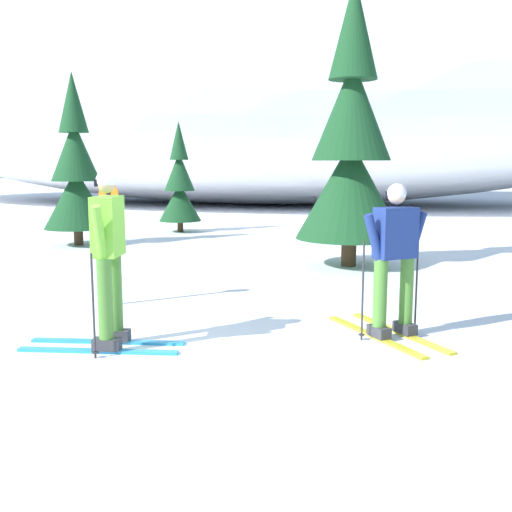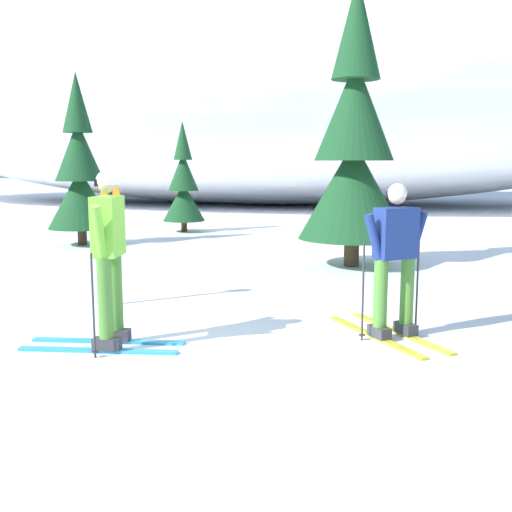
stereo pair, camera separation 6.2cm
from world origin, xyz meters
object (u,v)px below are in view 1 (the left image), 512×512
at_px(skier_navy_jacket, 394,258).
at_px(pine_tree_center_right, 351,149).
at_px(pine_tree_center_left, 180,186).
at_px(trail_marker_post, 110,237).
at_px(skier_lime_jacket, 108,256).
at_px(pine_tree_far_left, 76,174).

bearing_deg(skier_navy_jacket, pine_tree_center_right, 99.17).
xyz_separation_m(skier_navy_jacket, pine_tree_center_right, (-0.75, 4.67, 1.28)).
bearing_deg(pine_tree_center_left, trail_marker_post, -77.04).
height_order(skier_lime_jacket, pine_tree_center_left, pine_tree_center_left).
distance_m(skier_lime_jacket, skier_navy_jacket, 3.06).
height_order(skier_navy_jacket, pine_tree_center_right, pine_tree_center_right).
xyz_separation_m(pine_tree_far_left, pine_tree_center_left, (1.44, 3.12, -0.39)).
xyz_separation_m(pine_tree_center_left, trail_marker_post, (1.98, -8.60, -0.34)).
xyz_separation_m(pine_tree_far_left, pine_tree_center_right, (6.40, -1.61, 0.51)).
height_order(skier_lime_jacket, skier_navy_jacket, skier_lime_jacket).
bearing_deg(pine_tree_center_left, skier_lime_jacket, -74.86).
distance_m(skier_navy_jacket, pine_tree_center_left, 11.01).
xyz_separation_m(skier_lime_jacket, pine_tree_far_left, (-4.26, 7.30, 0.69)).
distance_m(skier_navy_jacket, pine_tree_center_right, 4.90).
distance_m(pine_tree_center_right, trail_marker_post, 5.03).
distance_m(skier_lime_jacket, pine_tree_far_left, 8.48).
bearing_deg(pine_tree_center_right, trail_marker_post, -127.61).
relative_size(skier_navy_jacket, pine_tree_center_left, 0.56).
bearing_deg(trail_marker_post, skier_navy_jacket, -12.29).
relative_size(skier_navy_jacket, trail_marker_post, 1.03).
xyz_separation_m(skier_lime_jacket, pine_tree_center_left, (-2.82, 10.42, 0.30)).
bearing_deg(trail_marker_post, pine_tree_far_left, 121.99).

